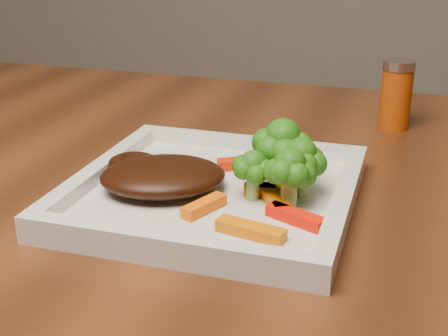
% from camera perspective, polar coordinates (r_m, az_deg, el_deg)
% --- Properties ---
extents(plate, '(0.27, 0.27, 0.01)m').
position_cam_1_polar(plate, '(0.62, -0.88, -2.56)').
color(plate, white).
rests_on(plate, dining_table).
extents(steak, '(0.15, 0.14, 0.03)m').
position_cam_1_polar(steak, '(0.62, -5.61, -0.74)').
color(steak, black).
rests_on(steak, plate).
extents(broccoli_0, '(0.09, 0.09, 0.07)m').
position_cam_1_polar(broccoli_0, '(0.62, 5.32, 1.29)').
color(broccoli_0, '#146B11').
rests_on(broccoli_0, plate).
extents(broccoli_1, '(0.06, 0.06, 0.06)m').
position_cam_1_polar(broccoli_1, '(0.60, 7.05, 0.32)').
color(broccoli_1, '#257313').
rests_on(broccoli_1, plate).
extents(broccoli_2, '(0.07, 0.07, 0.06)m').
position_cam_1_polar(broccoli_2, '(0.57, 6.02, -0.88)').
color(broccoli_2, '#216310').
rests_on(broccoli_2, plate).
extents(broccoli_3, '(0.06, 0.06, 0.06)m').
position_cam_1_polar(broccoli_3, '(0.59, 2.68, -0.05)').
color(broccoli_3, '#327413').
rests_on(broccoli_3, plate).
extents(carrot_0, '(0.06, 0.03, 0.01)m').
position_cam_1_polar(carrot_0, '(0.53, 2.45, -5.68)').
color(carrot_0, orange).
rests_on(carrot_0, plate).
extents(carrot_1, '(0.06, 0.04, 0.01)m').
position_cam_1_polar(carrot_1, '(0.56, 6.57, -4.45)').
color(carrot_1, '#FA1404').
rests_on(carrot_1, plate).
extents(carrot_2, '(0.03, 0.05, 0.01)m').
position_cam_1_polar(carrot_2, '(0.57, -1.83, -3.49)').
color(carrot_2, '#FF6504').
rests_on(carrot_2, plate).
extents(carrot_4, '(0.06, 0.04, 0.01)m').
position_cam_1_polar(carrot_4, '(0.67, 1.98, 0.49)').
color(carrot_4, '#F22203').
rests_on(carrot_4, plate).
extents(carrot_5, '(0.04, 0.06, 0.01)m').
position_cam_1_polar(carrot_5, '(0.59, 4.54, -2.79)').
color(carrot_5, '#E65503').
rests_on(carrot_5, plate).
extents(carrot_6, '(0.05, 0.03, 0.01)m').
position_cam_1_polar(carrot_6, '(0.61, 4.31, -1.99)').
color(carrot_6, orange).
rests_on(carrot_6, plate).
extents(spice_shaker, '(0.05, 0.05, 0.09)m').
position_cam_1_polar(spice_shaker, '(0.86, 15.46, 6.48)').
color(spice_shaker, '#A53B09').
rests_on(spice_shaker, dining_table).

